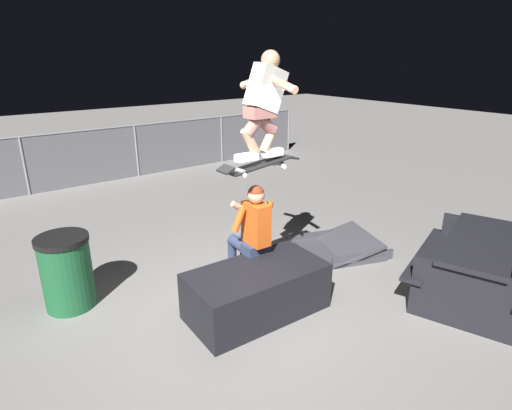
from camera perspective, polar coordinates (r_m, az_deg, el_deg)
name	(u,v)px	position (r m, az deg, el deg)	size (l,w,h in m)	color
ground_plane	(246,306)	(5.05, -1.36, -13.61)	(40.00, 40.00, 0.00)	slate
ledge_box_main	(257,291)	(4.80, 0.09, -11.61)	(1.54, 0.80, 0.55)	black
person_sitting_on_ledge	(251,231)	(5.02, -0.73, -3.58)	(0.59, 0.76, 1.39)	#2D3856
skateboard	(260,165)	(4.63, 0.49, 5.49)	(1.02, 0.22, 0.13)	black
skater_airborne	(264,101)	(4.55, 1.09, 14.02)	(0.62, 0.89, 1.12)	white
kicker_ramp	(338,248)	(6.41, 11.07, -5.74)	(1.34, 1.31, 0.32)	#38383D
picnic_table_back	(478,259)	(5.64, 27.94, -6.53)	(2.04, 1.82, 0.75)	black
trash_bin	(67,272)	(5.31, -24.35, -8.26)	(0.58, 0.58, 0.87)	#19512D
fence_back	(84,156)	(10.07, -22.30, 6.19)	(12.05, 0.05, 1.23)	slate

